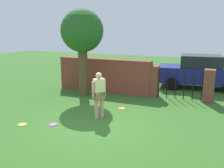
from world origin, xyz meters
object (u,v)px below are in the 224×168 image
frisbee_yellow (22,124)px  frisbee_purple (53,125)px  tree (82,33)px  frisbee_orange (122,108)px  car (200,72)px  person (99,93)px

frisbee_yellow → frisbee_purple: bearing=22.1°
tree → frisbee_orange: (2.37, -1.19, -2.85)m
car → frisbee_orange: 5.46m
frisbee_purple → car: bearing=61.0°
frisbee_purple → frisbee_orange: size_ratio=1.00×
frisbee_purple → tree: bearing=103.6°
car → frisbee_orange: size_ratio=16.20×
car → frisbee_yellow: bearing=-129.8°
tree → car: bearing=36.4°
frisbee_purple → frisbee_yellow: 1.01m
tree → frisbee_orange: 3.89m
frisbee_purple → frisbee_yellow: same height
frisbee_yellow → frisbee_orange: bearing=49.3°
car → frisbee_yellow: 9.10m
person → frisbee_purple: 1.86m
frisbee_yellow → car: bearing=57.0°
tree → car: size_ratio=0.90×
person → tree: bearing=73.1°
frisbee_yellow → frisbee_orange: size_ratio=1.00×
tree → car: 6.37m
tree → person: bearing=-50.8°
car → frisbee_purple: size_ratio=16.20×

